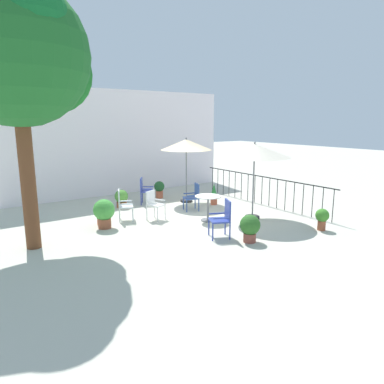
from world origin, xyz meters
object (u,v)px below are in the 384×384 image
patio_chair_0 (223,216)px  potted_plant_1 (159,188)px  cafe_table_0 (208,203)px  patio_chair_3 (154,203)px  potted_plant_3 (250,227)px  potted_plant_5 (322,217)px  potted_plant_2 (214,194)px  potted_plant_0 (101,215)px  potted_plant_4 (121,198)px  potted_plant_6 (104,212)px  patio_chair_4 (123,203)px  patio_umbrella_0 (186,145)px  shade_tree (18,54)px  patio_umbrella_1 (255,151)px  patio_chair_2 (193,195)px  patio_chair_1 (145,189)px

patio_chair_0 → potted_plant_1: size_ratio=1.50×
potted_plant_1 → cafe_table_0: bearing=-96.4°
cafe_table_0 → patio_chair_3: bearing=140.2°
potted_plant_3 → potted_plant_5: bearing=-11.0°
cafe_table_0 → potted_plant_2: bearing=46.4°
potted_plant_0 → potted_plant_3: 4.29m
potted_plant_4 → potted_plant_5: size_ratio=1.03×
potted_plant_4 → potted_plant_6: size_ratio=0.76×
potted_plant_2 → potted_plant_5: potted_plant_2 is taller
patio_chair_3 → potted_plant_6: size_ratio=1.07×
patio_chair_4 → patio_chair_3: bearing=-28.5°
patio_chair_0 → potted_plant_3: 0.75m
patio_umbrella_0 → cafe_table_0: 3.00m
potted_plant_6 → cafe_table_0: bearing=-20.9°
shade_tree → patio_umbrella_0: shade_tree is taller
patio_chair_0 → potted_plant_6: patio_chair_0 is taller
potted_plant_1 → potted_plant_4: (-1.83, -0.58, -0.04)m
shade_tree → potted_plant_4: (3.25, 2.40, -3.99)m
patio_umbrella_0 → potted_plant_3: (-1.19, -4.50, -1.68)m
potted_plant_0 → potted_plant_5: 6.17m
patio_chair_3 → patio_umbrella_0: bearing=33.0°
patio_umbrella_1 → cafe_table_0: patio_umbrella_1 is taller
potted_plant_2 → potted_plant_6: (-4.23, -0.44, 0.08)m
patio_chair_4 → potted_plant_2: (3.49, 0.03, -0.14)m
potted_plant_0 → shade_tree: bearing=-156.4°
patio_chair_3 → patio_chair_2: bearing=8.0°
potted_plant_1 → potted_plant_2: (1.03, -2.08, 0.02)m
cafe_table_0 → patio_chair_0: 1.55m
patio_chair_2 → potted_plant_4: size_ratio=1.45×
potted_plant_1 → potted_plant_5: (1.56, -6.10, -0.01)m
shade_tree → patio_umbrella_0: size_ratio=2.50×
shade_tree → patio_chair_2: bearing=7.5°
patio_chair_0 → patio_chair_3: size_ratio=1.11×
potted_plant_4 → patio_chair_2: bearing=-43.9°
patio_chair_0 → patio_chair_2: patio_chair_0 is taller
patio_chair_3 → potted_plant_3: size_ratio=1.26×
potted_plant_3 → potted_plant_4: potted_plant_3 is taller
patio_chair_1 → patio_chair_3: patio_chair_1 is taller
patio_umbrella_0 → patio_chair_1: 2.15m
potted_plant_5 → cafe_table_0: bearing=128.0°
potted_plant_2 → patio_umbrella_1: bearing=-94.7°
cafe_table_0 → potted_plant_3: size_ratio=1.14×
potted_plant_0 → potted_plant_4: potted_plant_4 is taller
patio_umbrella_0 → patio_chair_4: size_ratio=2.50×
patio_umbrella_1 → patio_chair_3: 3.37m
cafe_table_0 → patio_chair_0: size_ratio=0.81×
patio_chair_4 → potted_plant_5: size_ratio=1.56×
patio_chair_2 → potted_plant_0: patio_chair_2 is taller
shade_tree → patio_chair_1: (4.16, 2.40, -3.78)m
cafe_table_0 → potted_plant_1: 3.61m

